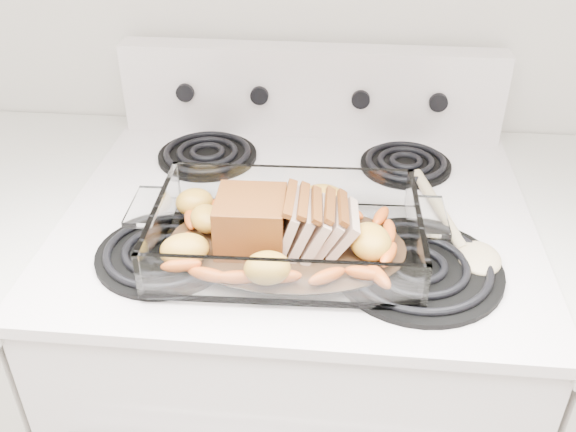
{
  "coord_description": "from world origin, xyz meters",
  "views": [
    {
      "loc": [
        0.07,
        0.74,
        1.52
      ],
      "look_at": [
        -0.01,
        1.54,
        0.99
      ],
      "focal_mm": 40.0,
      "sensor_mm": 36.0,
      "label": 1
    }
  ],
  "objects": [
    {
      "name": "roast_vegetables",
      "position": [
        -0.01,
        1.56,
        0.97
      ],
      "size": [
        0.39,
        0.21,
        0.05
      ],
      "rotation": [
        0.0,
        0.0,
        0.35
      ],
      "color": "#C95B1C",
      "rests_on": "baking_dish"
    },
    {
      "name": "pork_roast",
      "position": [
        -0.03,
        1.52,
        0.99
      ],
      "size": [
        0.21,
        0.1,
        0.08
      ],
      "rotation": [
        0.0,
        0.0,
        -0.25
      ],
      "color": "brown",
      "rests_on": "baking_dish"
    },
    {
      "name": "electric_range",
      "position": [
        0.0,
        1.66,
        0.48
      ],
      "size": [
        0.78,
        0.7,
        1.12
      ],
      "color": "white",
      "rests_on": "ground"
    },
    {
      "name": "baking_dish",
      "position": [
        -0.01,
        1.52,
        0.96
      ],
      "size": [
        0.39,
        0.26,
        0.07
      ],
      "rotation": [
        0.0,
        0.0,
        0.03
      ],
      "color": "white",
      "rests_on": "electric_range"
    },
    {
      "name": "wooden_spoon",
      "position": [
        0.26,
        1.58,
        0.95
      ],
      "size": [
        0.12,
        0.29,
        0.02
      ],
      "rotation": [
        0.0,
        0.0,
        0.23
      ],
      "color": "tan",
      "rests_on": "electric_range"
    }
  ]
}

